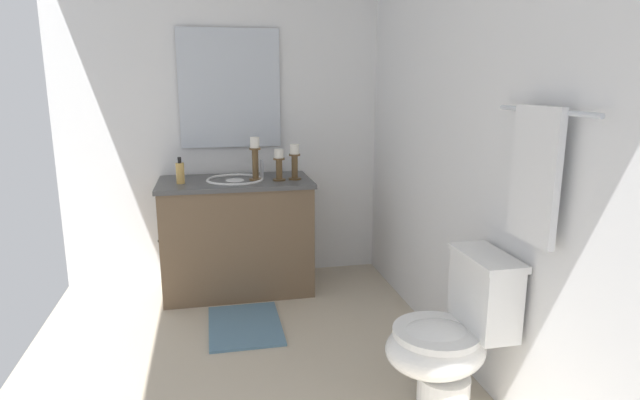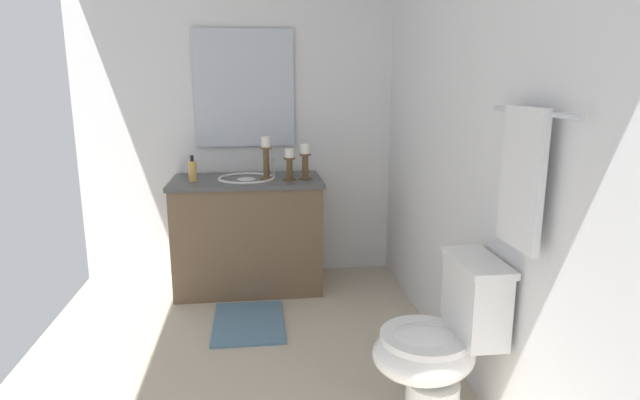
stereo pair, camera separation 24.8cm
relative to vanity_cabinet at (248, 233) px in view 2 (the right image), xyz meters
name	(u,v)px [view 2 (the right image)]	position (x,y,z in m)	size (l,w,h in m)	color
floor	(238,381)	(1.26, -0.05, -0.42)	(3.16, 2.37, 0.02)	beige
wall_back	(475,137)	(1.26, 1.13, 0.82)	(3.16, 0.04, 2.45)	white
wall_left	(239,117)	(-0.33, -0.05, 0.82)	(0.04, 2.37, 2.45)	white
vanity_cabinet	(248,233)	(0.00, 0.00, 0.00)	(0.58, 1.07, 0.81)	brown
sink_basin	(247,184)	(0.00, 0.00, 0.37)	(0.40, 0.40, 0.24)	white
mirror	(244,89)	(-0.28, 0.00, 1.03)	(0.02, 0.73, 0.85)	silver
candle_holder_tall	(305,161)	(0.06, 0.41, 0.53)	(0.09, 0.09, 0.25)	brown
candle_holder_short	(289,164)	(0.07, 0.30, 0.52)	(0.09, 0.09, 0.22)	brown
candle_holder_mid	(266,157)	(0.03, 0.14, 0.56)	(0.09, 0.09, 0.30)	brown
soap_bottle	(192,171)	(0.05, -0.37, 0.48)	(0.06, 0.06, 0.18)	#E5B259
toilet	(439,343)	(1.67, 0.85, -0.04)	(0.39, 0.54, 0.75)	white
towel_bar	(532,112)	(1.89, 1.07, 0.97)	(0.02, 0.02, 0.60)	silver
towel_near_vanity	(522,179)	(1.89, 1.05, 0.73)	(0.28, 0.03, 0.53)	white
bath_mat	(249,322)	(0.62, 0.00, -0.40)	(0.60, 0.44, 0.02)	slate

